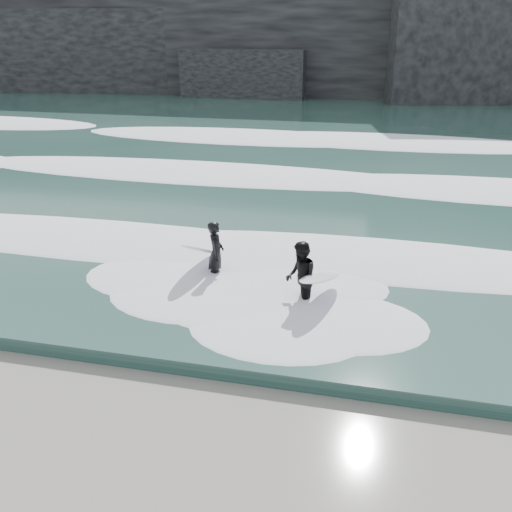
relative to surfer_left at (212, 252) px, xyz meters
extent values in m
plane|color=#756D5A|center=(-0.14, -6.92, -0.79)|extent=(120.00, 120.00, 0.00)
cube|color=#264640|center=(-0.14, 22.08, -0.64)|extent=(90.00, 52.00, 0.30)
cube|color=black|center=(-0.14, 39.08, 4.21)|extent=(70.00, 9.00, 10.00)
ellipsoid|color=white|center=(-0.14, 2.08, -0.39)|extent=(60.00, 3.20, 0.20)
ellipsoid|color=white|center=(-0.14, 9.08, -0.37)|extent=(60.00, 4.00, 0.24)
ellipsoid|color=white|center=(-0.14, 18.08, -0.34)|extent=(60.00, 4.80, 0.30)
imported|color=black|center=(0.09, -0.01, -0.01)|extent=(0.51, 0.64, 1.56)
ellipsoid|color=white|center=(-0.31, 0.04, 0.02)|extent=(0.68, 1.82, 0.92)
imported|color=black|center=(2.26, -0.99, 0.01)|extent=(0.79, 0.91, 1.59)
ellipsoid|color=white|center=(2.68, -0.99, 0.07)|extent=(0.99, 1.93, 0.56)
camera|label=1|loc=(3.89, -11.92, 4.98)|focal=40.00mm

